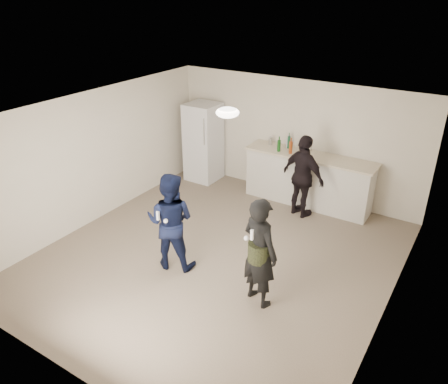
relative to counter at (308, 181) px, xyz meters
The scene contains 21 objects.
floor 2.77m from the counter, 100.42° to the right, with size 6.00×6.00×0.00m, color #6B5B4C.
ceiling 3.36m from the counter, 100.42° to the right, with size 6.00×6.00×0.00m, color silver.
wall_back 0.94m from the counter, 146.10° to the left, with size 6.00×6.00×0.00m, color beige.
wall_front 5.74m from the counter, 94.95° to the right, with size 6.00×6.00×0.00m, color beige.
wall_left 4.26m from the counter, 140.52° to the right, with size 6.00×6.00×0.00m, color beige.
wall_right 3.57m from the counter, 49.77° to the right, with size 6.00×6.00×0.00m, color beige.
counter is the anchor object (origin of this frame).
counter_top 0.55m from the counter, ahead, with size 2.68×0.64×0.04m, color beige.
fridge 2.60m from the counter, behind, with size 0.70×0.70×1.80m, color silver.
fridge_handle 2.46m from the counter, 169.12° to the right, with size 0.02×0.02×0.60m, color #BCBCC1.
ceiling_dome 3.09m from the counter, 101.71° to the right, with size 0.36×0.36×0.16m, color white.
shaker 1.16m from the counter, behind, with size 0.08×0.08×0.17m, color #BCBDC1.
man 3.41m from the counter, 107.25° to the right, with size 0.79×0.62×1.63m, color #101B45.
woman 3.36m from the counter, 79.36° to the right, with size 0.61×0.40×1.67m, color black.
camo_shorts 3.36m from the counter, 79.36° to the right, with size 0.34×0.34×0.28m, color #2C3518.
spectator 0.62m from the counter, 79.70° to the right, with size 0.98×0.41×1.66m, color black.
remote_man 3.70m from the counter, 105.95° to the right, with size 0.04×0.04×0.15m, color white.
nunchuk_man 3.63m from the counter, 104.24° to the right, with size 0.07×0.07×0.07m, color white.
remote_woman 3.66m from the counter, 80.10° to the right, with size 0.04×0.04×0.15m, color white.
nunchuk_woman 3.60m from the counter, 81.61° to the right, with size 0.07×0.07×0.07m, color white.
bottle_cluster 0.86m from the counter, behind, with size 0.33×0.37×0.26m.
Camera 1 is at (3.41, -5.20, 4.26)m, focal length 35.00 mm.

